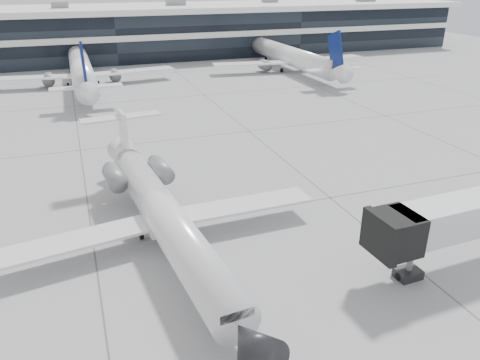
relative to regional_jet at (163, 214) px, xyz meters
name	(u,v)px	position (x,y,z in m)	size (l,w,h in m)	color
ground	(221,216)	(5.02, 2.33, -2.32)	(220.00, 220.00, 0.00)	gray
terminal	(111,35)	(5.02, 84.33, 2.68)	(170.00, 22.00, 10.00)	black
bg_jet_center	(83,84)	(-2.98, 57.33, -2.32)	(32.00, 40.00, 9.60)	white
bg_jet_right	(289,70)	(37.02, 57.33, -2.32)	(32.00, 40.00, 9.60)	white
regional_jet	(163,214)	(0.00, 0.00, 0.00)	(23.60, 29.48, 6.80)	silver
ramp_worker	(212,280)	(1.50, -6.89, -1.34)	(0.71, 0.47, 1.96)	#D1FF1A
traffic_cone	(118,187)	(-2.22, 10.43, -2.08)	(0.42, 0.42, 0.52)	#FF590D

